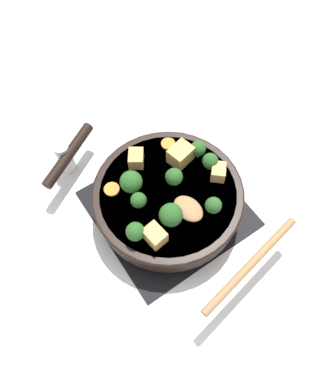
# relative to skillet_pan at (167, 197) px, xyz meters

# --- Properties ---
(ground_plane) EXTENTS (2.40, 2.40, 0.00)m
(ground_plane) POSITION_rel_skillet_pan_xyz_m (0.00, 0.00, -0.06)
(ground_plane) COLOR silver
(front_burner_grate) EXTENTS (0.31, 0.31, 0.03)m
(front_burner_grate) POSITION_rel_skillet_pan_xyz_m (0.00, 0.00, -0.04)
(front_burner_grate) COLOR black
(front_burner_grate) RESTS_ON ground_plane
(skillet_pan) EXTENTS (0.43, 0.37, 0.05)m
(skillet_pan) POSITION_rel_skillet_pan_xyz_m (0.00, 0.00, 0.00)
(skillet_pan) COLOR black
(skillet_pan) RESTS_ON front_burner_grate
(wooden_spoon) EXTENTS (0.23, 0.26, 0.02)m
(wooden_spoon) POSITION_rel_skillet_pan_xyz_m (0.16, 0.03, 0.03)
(wooden_spoon) COLOR #A87A4C
(wooden_spoon) RESTS_ON skillet_pan
(tofu_cube_center_large) EXTENTS (0.05, 0.05, 0.03)m
(tofu_cube_center_large) POSITION_rel_skillet_pan_xyz_m (-0.10, -0.01, 0.04)
(tofu_cube_center_large) COLOR tan
(tofu_cube_center_large) RESTS_ON skillet_pan
(tofu_cube_near_handle) EXTENTS (0.05, 0.05, 0.03)m
(tofu_cube_near_handle) POSITION_rel_skillet_pan_xyz_m (0.03, 0.11, 0.04)
(tofu_cube_near_handle) COLOR tan
(tofu_cube_near_handle) RESTS_ON skillet_pan
(tofu_cube_east_chunk) EXTENTS (0.05, 0.04, 0.03)m
(tofu_cube_east_chunk) POSITION_rel_skillet_pan_xyz_m (0.07, -0.08, 0.04)
(tofu_cube_east_chunk) COLOR tan
(tofu_cube_east_chunk) RESTS_ON skillet_pan
(tofu_cube_west_chunk) EXTENTS (0.05, 0.06, 0.04)m
(tofu_cube_west_chunk) POSITION_rel_skillet_pan_xyz_m (-0.05, 0.07, 0.04)
(tofu_cube_west_chunk) COLOR tan
(tofu_cube_west_chunk) RESTS_ON skillet_pan
(broccoli_floret_near_spoon) EXTENTS (0.03, 0.03, 0.04)m
(broccoli_floret_near_spoon) POSITION_rel_skillet_pan_xyz_m (0.09, 0.05, 0.05)
(broccoli_floret_near_spoon) COLOR #709956
(broccoli_floret_near_spoon) RESTS_ON skillet_pan
(broccoli_floret_center_top) EXTENTS (0.04, 0.04, 0.04)m
(broccoli_floret_center_top) POSITION_rel_skillet_pan_xyz_m (0.05, -0.11, 0.05)
(broccoli_floret_center_top) COLOR #709956
(broccoli_floret_center_top) RESTS_ON skillet_pan
(broccoli_floret_east_rim) EXTENTS (0.03, 0.03, 0.04)m
(broccoli_floret_east_rim) POSITION_rel_skillet_pan_xyz_m (-0.00, 0.11, 0.05)
(broccoli_floret_east_rim) COLOR #709956
(broccoli_floret_east_rim) RESTS_ON skillet_pan
(broccoli_floret_west_rim) EXTENTS (0.04, 0.04, 0.04)m
(broccoli_floret_west_rim) POSITION_rel_skillet_pan_xyz_m (-0.01, 0.02, 0.05)
(broccoli_floret_west_rim) COLOR #709956
(broccoli_floret_west_rim) RESTS_ON skillet_pan
(broccoli_floret_north_edge) EXTENTS (0.03, 0.03, 0.04)m
(broccoli_floret_north_edge) POSITION_rel_skillet_pan_xyz_m (-0.00, -0.07, 0.05)
(broccoli_floret_north_edge) COLOR #709956
(broccoli_floret_north_edge) RESTS_ON skillet_pan
(broccoli_floret_south_cluster) EXTENTS (0.03, 0.03, 0.04)m
(broccoli_floret_south_cluster) POSITION_rel_skillet_pan_xyz_m (-0.04, 0.11, 0.05)
(broccoli_floret_south_cluster) COLOR #709956
(broccoli_floret_south_cluster) RESTS_ON skillet_pan
(broccoli_floret_mid_floret) EXTENTS (0.05, 0.05, 0.05)m
(broccoli_floret_mid_floret) POSITION_rel_skillet_pan_xyz_m (0.06, -0.03, 0.05)
(broccoli_floret_mid_floret) COLOR #709956
(broccoli_floret_mid_floret) RESTS_ON skillet_pan
(broccoli_floret_small_inner) EXTENTS (0.05, 0.05, 0.05)m
(broccoli_floret_small_inner) POSITION_rel_skillet_pan_xyz_m (-0.05, -0.06, 0.05)
(broccoli_floret_small_inner) COLOR #709956
(broccoli_floret_small_inner) RESTS_ON skillet_pan
(carrot_slice_orange_thin) EXTENTS (0.03, 0.03, 0.01)m
(carrot_slice_orange_thin) POSITION_rel_skillet_pan_xyz_m (-0.07, -0.09, 0.03)
(carrot_slice_orange_thin) COLOR orange
(carrot_slice_orange_thin) RESTS_ON skillet_pan
(carrot_slice_near_center) EXTENTS (0.03, 0.03, 0.01)m
(carrot_slice_near_center) POSITION_rel_skillet_pan_xyz_m (-0.10, 0.07, 0.03)
(carrot_slice_near_center) COLOR orange
(carrot_slice_near_center) RESTS_ON skillet_pan
(salt_shaker) EXTENTS (0.04, 0.04, 0.09)m
(salt_shaker) POSITION_rel_skillet_pan_xyz_m (-0.22, -0.13, -0.01)
(salt_shaker) COLOR white
(salt_shaker) RESTS_ON ground_plane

